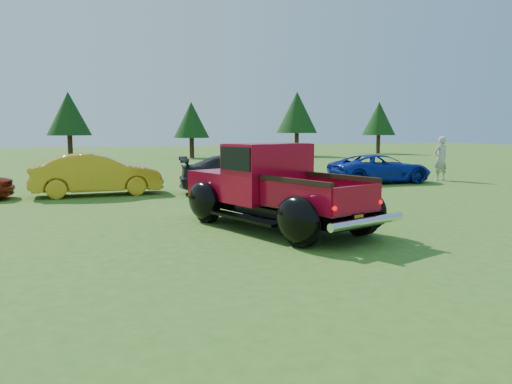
{
  "coord_description": "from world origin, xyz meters",
  "views": [
    {
      "loc": [
        -4.08,
        -8.59,
        2.19
      ],
      "look_at": [
        -0.53,
        0.2,
        1.01
      ],
      "focal_mm": 35.0,
      "sensor_mm": 36.0,
      "label": 1
    }
  ],
  "objects_px": {
    "spectator": "(441,158)",
    "pickup_truck": "(267,187)",
    "show_car_blue": "(380,169)",
    "show_car_yellow": "(97,174)",
    "tree_mid_left": "(69,114)",
    "show_car_grey": "(245,174)",
    "tree_far_east": "(379,119)",
    "tree_east": "(297,113)",
    "tree_mid_right": "(191,120)"
  },
  "relations": [
    {
      "from": "spectator",
      "to": "pickup_truck",
      "type": "bearing_deg",
      "value": 26.79
    },
    {
      "from": "show_car_blue",
      "to": "show_car_yellow",
      "type": "bearing_deg",
      "value": 93.93
    },
    {
      "from": "tree_mid_left",
      "to": "show_car_grey",
      "type": "height_order",
      "value": "tree_mid_left"
    },
    {
      "from": "tree_mid_left",
      "to": "show_car_blue",
      "type": "distance_m",
      "value": 25.22
    },
    {
      "from": "tree_mid_left",
      "to": "tree_far_east",
      "type": "relative_size",
      "value": 1.04
    },
    {
      "from": "show_car_blue",
      "to": "show_car_grey",
      "type": "bearing_deg",
      "value": 104.78
    },
    {
      "from": "pickup_truck",
      "to": "show_car_grey",
      "type": "relative_size",
      "value": 1.19
    },
    {
      "from": "tree_mid_left",
      "to": "show_car_grey",
      "type": "distance_m",
      "value": 24.05
    },
    {
      "from": "tree_mid_left",
      "to": "show_car_yellow",
      "type": "relative_size",
      "value": 1.18
    },
    {
      "from": "show_car_blue",
      "to": "spectator",
      "type": "bearing_deg",
      "value": -88.61
    },
    {
      "from": "tree_far_east",
      "to": "show_car_grey",
      "type": "relative_size",
      "value": 1.05
    },
    {
      "from": "pickup_truck",
      "to": "tree_east",
      "type": "bearing_deg",
      "value": 45.75
    },
    {
      "from": "tree_mid_left",
      "to": "show_car_blue",
      "type": "bearing_deg",
      "value": -62.69
    },
    {
      "from": "tree_mid_right",
      "to": "tree_east",
      "type": "xyz_separation_m",
      "value": [
        9.0,
        -0.5,
        0.68
      ]
    },
    {
      "from": "tree_mid_left",
      "to": "tree_east",
      "type": "relative_size",
      "value": 0.93
    },
    {
      "from": "tree_far_east",
      "to": "show_car_grey",
      "type": "height_order",
      "value": "tree_far_east"
    },
    {
      "from": "tree_far_east",
      "to": "show_car_blue",
      "type": "relative_size",
      "value": 1.13
    },
    {
      "from": "show_car_yellow",
      "to": "spectator",
      "type": "height_order",
      "value": "spectator"
    },
    {
      "from": "show_car_yellow",
      "to": "spectator",
      "type": "bearing_deg",
      "value": -91.18
    },
    {
      "from": "pickup_truck",
      "to": "spectator",
      "type": "bearing_deg",
      "value": 14.71
    },
    {
      "from": "tree_east",
      "to": "tree_far_east",
      "type": "height_order",
      "value": "tree_east"
    },
    {
      "from": "tree_mid_right",
      "to": "pickup_truck",
      "type": "height_order",
      "value": "tree_mid_right"
    },
    {
      "from": "tree_mid_right",
      "to": "spectator",
      "type": "relative_size",
      "value": 2.28
    },
    {
      "from": "show_car_blue",
      "to": "tree_mid_right",
      "type": "bearing_deg",
      "value": 11.88
    },
    {
      "from": "show_car_grey",
      "to": "tree_east",
      "type": "bearing_deg",
      "value": -19.04
    },
    {
      "from": "tree_far_east",
      "to": "show_car_yellow",
      "type": "xyz_separation_m",
      "value": [
        -26.8,
        -21.52,
        -2.54
      ]
    },
    {
      "from": "tree_east",
      "to": "show_car_yellow",
      "type": "xyz_separation_m",
      "value": [
        -17.8,
        -20.52,
        -2.95
      ]
    },
    {
      "from": "tree_east",
      "to": "tree_far_east",
      "type": "bearing_deg",
      "value": 6.34
    },
    {
      "from": "show_car_blue",
      "to": "spectator",
      "type": "xyz_separation_m",
      "value": [
        3.0,
        -0.2,
        0.37
      ]
    },
    {
      "from": "tree_mid_right",
      "to": "show_car_yellow",
      "type": "relative_size",
      "value": 1.03
    },
    {
      "from": "tree_east",
      "to": "tree_far_east",
      "type": "xyz_separation_m",
      "value": [
        9.0,
        1.0,
        -0.41
      ]
    },
    {
      "from": "tree_mid_right",
      "to": "pickup_truck",
      "type": "distance_m",
      "value": 28.8
    },
    {
      "from": "tree_far_east",
      "to": "tree_mid_right",
      "type": "bearing_deg",
      "value": -178.41
    },
    {
      "from": "tree_far_east",
      "to": "tree_mid_left",
      "type": "bearing_deg",
      "value": 178.94
    },
    {
      "from": "pickup_truck",
      "to": "show_car_blue",
      "type": "relative_size",
      "value": 1.27
    },
    {
      "from": "tree_mid_right",
      "to": "tree_far_east",
      "type": "xyz_separation_m",
      "value": [
        18.0,
        0.5,
        0.27
      ]
    },
    {
      "from": "tree_far_east",
      "to": "spectator",
      "type": "height_order",
      "value": "tree_far_east"
    },
    {
      "from": "tree_mid_right",
      "to": "show_car_grey",
      "type": "relative_size",
      "value": 0.96
    },
    {
      "from": "show_car_grey",
      "to": "tree_mid_right",
      "type": "bearing_deg",
      "value": 1.59
    },
    {
      "from": "tree_mid_right",
      "to": "tree_far_east",
      "type": "bearing_deg",
      "value": 1.59
    },
    {
      "from": "tree_east",
      "to": "show_car_grey",
      "type": "xyz_separation_m",
      "value": [
        -12.94,
        -21.86,
        -2.99
      ]
    },
    {
      "from": "tree_east",
      "to": "spectator",
      "type": "xyz_separation_m",
      "value": [
        -3.5,
        -20.97,
        -2.69
      ]
    },
    {
      "from": "tree_east",
      "to": "show_car_yellow",
      "type": "height_order",
      "value": "tree_east"
    },
    {
      "from": "tree_far_east",
      "to": "pickup_truck",
      "type": "xyz_separation_m",
      "value": [
        -23.6,
        -28.68,
        -2.35
      ]
    },
    {
      "from": "tree_mid_right",
      "to": "tree_east",
      "type": "relative_size",
      "value": 0.81
    },
    {
      "from": "show_car_yellow",
      "to": "spectator",
      "type": "distance_m",
      "value": 14.31
    },
    {
      "from": "tree_mid_right",
      "to": "spectator",
      "type": "bearing_deg",
      "value": -75.63
    },
    {
      "from": "show_car_grey",
      "to": "show_car_blue",
      "type": "distance_m",
      "value": 6.53
    },
    {
      "from": "tree_mid_right",
      "to": "show_car_grey",
      "type": "xyz_separation_m",
      "value": [
        -3.94,
        -22.36,
        -2.31
      ]
    },
    {
      "from": "tree_mid_left",
      "to": "show_car_grey",
      "type": "bearing_deg",
      "value": -77.78
    }
  ]
}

